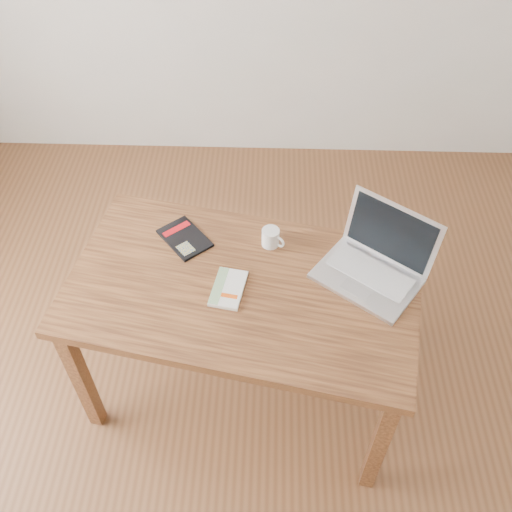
{
  "coord_description": "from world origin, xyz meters",
  "views": [
    {
      "loc": [
        0.16,
        -1.23,
        2.43
      ],
      "look_at": [
        0.11,
        0.21,
        0.85
      ],
      "focal_mm": 40.0,
      "sensor_mm": 36.0,
      "label": 1
    }
  ],
  "objects_px": {
    "desk": "(243,299)",
    "black_guidebook": "(185,238)",
    "coffee_mug": "(271,237)",
    "white_guidebook": "(228,288)",
    "laptop": "(375,262)"
  },
  "relations": [
    {
      "from": "desk",
      "to": "black_guidebook",
      "type": "bearing_deg",
      "value": 147.92
    },
    {
      "from": "black_guidebook",
      "to": "coffee_mug",
      "type": "xyz_separation_m",
      "value": [
        0.35,
        -0.02,
        0.03
      ]
    },
    {
      "from": "white_guidebook",
      "to": "black_guidebook",
      "type": "bearing_deg",
      "value": 137.12
    },
    {
      "from": "desk",
      "to": "coffee_mug",
      "type": "relative_size",
      "value": 15.45
    },
    {
      "from": "desk",
      "to": "coffee_mug",
      "type": "distance_m",
      "value": 0.27
    },
    {
      "from": "white_guidebook",
      "to": "black_guidebook",
      "type": "height_order",
      "value": "white_guidebook"
    },
    {
      "from": "white_guidebook",
      "to": "laptop",
      "type": "relative_size",
      "value": 0.42
    },
    {
      "from": "desk",
      "to": "black_guidebook",
      "type": "height_order",
      "value": "black_guidebook"
    },
    {
      "from": "laptop",
      "to": "coffee_mug",
      "type": "height_order",
      "value": "laptop"
    },
    {
      "from": "white_guidebook",
      "to": "coffee_mug",
      "type": "distance_m",
      "value": 0.29
    },
    {
      "from": "black_guidebook",
      "to": "laptop",
      "type": "height_order",
      "value": "laptop"
    },
    {
      "from": "black_guidebook",
      "to": "laptop",
      "type": "xyz_separation_m",
      "value": [
        0.75,
        -0.15,
        0.05
      ]
    },
    {
      "from": "white_guidebook",
      "to": "laptop",
      "type": "height_order",
      "value": "laptop"
    },
    {
      "from": "black_guidebook",
      "to": "coffee_mug",
      "type": "bearing_deg",
      "value": -42.9
    },
    {
      "from": "desk",
      "to": "white_guidebook",
      "type": "relative_size",
      "value": 7.15
    }
  ]
}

